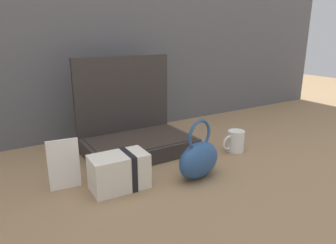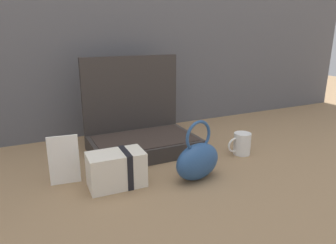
{
  "view_description": "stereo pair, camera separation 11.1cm",
  "coord_description": "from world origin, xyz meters",
  "px_view_note": "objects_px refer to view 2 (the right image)",
  "views": [
    {
      "loc": [
        -0.57,
        -0.93,
        0.51
      ],
      "look_at": [
        -0.01,
        -0.02,
        0.2
      ],
      "focal_mm": 32.67,
      "sensor_mm": 36.0,
      "label": 1
    },
    {
      "loc": [
        -0.48,
        -0.98,
        0.51
      ],
      "look_at": [
        -0.01,
        -0.02,
        0.2
      ],
      "focal_mm": 32.67,
      "sensor_mm": 36.0,
      "label": 2
    }
  ],
  "objects_px": {
    "open_suitcase": "(140,130)",
    "coffee_mug": "(242,144)",
    "cream_toiletry_bag": "(117,169)",
    "teal_pouch_handbag": "(198,160)",
    "info_card_left": "(64,160)"
  },
  "relations": [
    {
      "from": "info_card_left",
      "to": "open_suitcase",
      "type": "bearing_deg",
      "value": 36.61
    },
    {
      "from": "open_suitcase",
      "to": "cream_toiletry_bag",
      "type": "xyz_separation_m",
      "value": [
        -0.2,
        -0.29,
        -0.03
      ]
    },
    {
      "from": "open_suitcase",
      "to": "coffee_mug",
      "type": "bearing_deg",
      "value": -34.41
    },
    {
      "from": "coffee_mug",
      "to": "info_card_left",
      "type": "xyz_separation_m",
      "value": [
        -0.73,
        0.06,
        0.04
      ]
    },
    {
      "from": "open_suitcase",
      "to": "coffee_mug",
      "type": "xyz_separation_m",
      "value": [
        0.37,
        -0.26,
        -0.04
      ]
    },
    {
      "from": "open_suitcase",
      "to": "info_card_left",
      "type": "xyz_separation_m",
      "value": [
        -0.36,
        -0.2,
        -0.0
      ]
    },
    {
      "from": "open_suitcase",
      "to": "coffee_mug",
      "type": "distance_m",
      "value": 0.45
    },
    {
      "from": "teal_pouch_handbag",
      "to": "open_suitcase",
      "type": "bearing_deg",
      "value": 101.91
    },
    {
      "from": "open_suitcase",
      "to": "teal_pouch_handbag",
      "type": "height_order",
      "value": "open_suitcase"
    },
    {
      "from": "teal_pouch_handbag",
      "to": "cream_toiletry_bag",
      "type": "xyz_separation_m",
      "value": [
        -0.28,
        0.08,
        -0.01
      ]
    },
    {
      "from": "open_suitcase",
      "to": "cream_toiletry_bag",
      "type": "height_order",
      "value": "open_suitcase"
    },
    {
      "from": "teal_pouch_handbag",
      "to": "coffee_mug",
      "type": "xyz_separation_m",
      "value": [
        0.3,
        0.12,
        -0.03
      ]
    },
    {
      "from": "teal_pouch_handbag",
      "to": "coffee_mug",
      "type": "bearing_deg",
      "value": 21.42
    },
    {
      "from": "open_suitcase",
      "to": "info_card_left",
      "type": "height_order",
      "value": "open_suitcase"
    },
    {
      "from": "open_suitcase",
      "to": "teal_pouch_handbag",
      "type": "xyz_separation_m",
      "value": [
        0.08,
        -0.37,
        -0.02
      ]
    }
  ]
}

